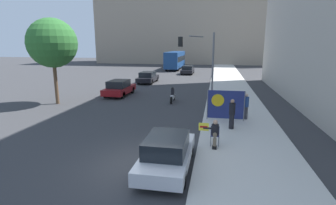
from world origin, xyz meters
name	(u,v)px	position (x,y,z in m)	size (l,w,h in m)	color
ground_plane	(149,165)	(0.00, 0.00, 0.00)	(160.00, 160.00, 0.00)	#38383A
sidewalk_curb	(232,96)	(4.05, 15.00, 0.06)	(4.49, 90.00, 0.13)	beige
building_backdrop_far	(201,15)	(-2.00, 59.86, 12.00)	(52.00, 12.00, 24.00)	gray
seated_protester	(214,132)	(2.56, 2.31, 0.79)	(0.96, 0.77, 1.23)	#474C56
jogger_on_sidewalk	(232,114)	(3.48, 5.05, 0.99)	(0.34, 0.34, 1.69)	black
pedestrian_behind	(246,106)	(4.45, 7.25, 0.96)	(0.34, 0.34, 1.64)	#424247
protest_banner	(225,105)	(3.16, 6.75, 1.12)	(2.30, 0.06, 1.87)	slate
traffic_light_pole	(200,55)	(1.13, 12.76, 3.91)	(3.09, 2.86, 5.59)	slate
parked_car_curbside	(167,152)	(0.79, -0.20, 0.70)	(1.75, 4.17, 1.39)	silver
car_on_road_nearest	(119,88)	(-6.53, 13.85, 0.73)	(1.89, 4.42, 1.46)	maroon
car_on_road_midblock	(148,77)	(-6.03, 22.56, 0.70)	(1.90, 4.69, 1.40)	black
car_on_road_distant	(188,70)	(-2.18, 33.41, 0.69)	(1.87, 4.47, 1.37)	black
city_bus_on_road	(175,59)	(-5.52, 41.38, 1.94)	(2.53, 10.86, 3.38)	navy
motorcycle_on_road	(173,96)	(-1.03, 11.88, 0.55)	(0.28, 2.07, 1.28)	white
street_tree_near_curb	(52,43)	(-10.22, 9.51, 4.86)	(3.85, 3.85, 6.80)	brown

